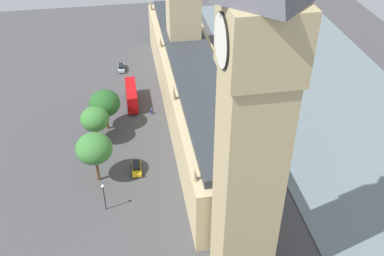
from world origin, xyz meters
The scene contains 12 objects.
ground_plane centered at (0.00, 0.00, 0.00)m, with size 149.79×149.79×0.00m, color #424244.
river_thames centered at (-36.33, 0.00, 0.12)m, with size 41.49×134.81×0.25m, color slate.
parliament_building centered at (-1.99, -1.46, 7.49)m, with size 13.17×79.79×27.84m.
clock_tower centered at (-1.59, 44.56, 30.23)m, with size 8.79×8.79×58.42m.
car_silver_kerbside centered at (13.98, -24.55, 0.89)m, with size 1.87×4.73×1.74m.
double_decker_bus_leading centered at (12.08, -6.71, 2.63)m, with size 2.66×10.50×4.75m.
car_yellow_cab_midblock centered at (12.71, 18.26, 0.89)m, with size 2.02×4.43×1.74m.
pedestrian_under_trees centered at (7.75, -1.65, 0.71)m, with size 0.66×0.65×1.58m.
plane_tree_near_tower centered at (20.30, 7.27, 6.11)m, with size 6.04×6.04×8.71m.
plane_tree_trailing centered at (20.18, 19.51, 7.79)m, with size 6.88×6.88×10.74m.
plane_tree_opposite_hall centered at (18.15, 2.47, 6.72)m, with size 6.79×6.79×9.63m.
street_lamp_far_end centered at (18.91, 27.77, 4.23)m, with size 0.56×0.56×6.02m.
Camera 1 is at (13.11, 86.82, 59.97)m, focal length 41.94 mm.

